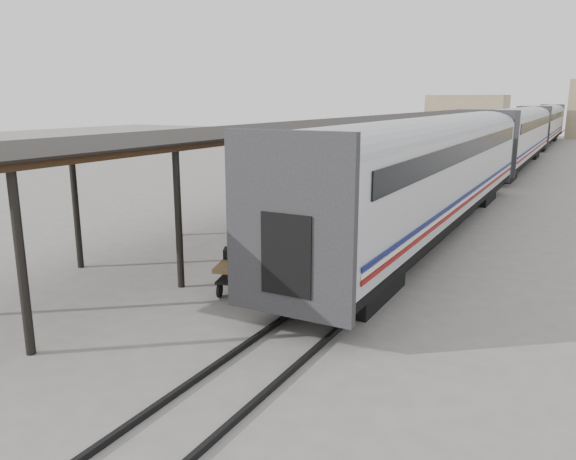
# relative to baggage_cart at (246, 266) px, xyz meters

# --- Properties ---
(ground) EXTENTS (160.00, 160.00, 0.00)m
(ground) POSITION_rel_baggage_cart_xyz_m (-0.32, 1.14, -0.65)
(ground) COLOR slate
(ground) RESTS_ON ground
(train) EXTENTS (3.45, 76.01, 4.01)m
(train) POSITION_rel_baggage_cart_xyz_m (2.87, 34.94, 2.04)
(train) COLOR silver
(train) RESTS_ON ground
(canopy) EXTENTS (4.90, 64.30, 4.15)m
(canopy) POSITION_rel_baggage_cart_xyz_m (-3.72, 25.14, 3.36)
(canopy) COLOR #422B19
(canopy) RESTS_ON ground
(rails) EXTENTS (1.54, 150.00, 0.12)m
(rails) POSITION_rel_baggage_cart_xyz_m (2.88, 35.14, -0.59)
(rails) COLOR black
(rails) RESTS_ON ground
(building_left) EXTENTS (12.00, 8.00, 6.00)m
(building_left) POSITION_rel_baggage_cart_xyz_m (-10.32, 83.14, 2.35)
(building_left) COLOR tan
(building_left) RESTS_ON ground
(baggage_cart) EXTENTS (1.93, 2.67, 0.86)m
(baggage_cart) POSITION_rel_baggage_cart_xyz_m (0.00, 0.00, 0.00)
(baggage_cart) COLOR brown
(baggage_cart) RESTS_ON ground
(suitcase_stack) EXTENTS (1.28, 1.43, 0.59)m
(suitcase_stack) POSITION_rel_baggage_cart_xyz_m (-0.22, 0.31, 0.40)
(suitcase_stack) COLOR #323234
(suitcase_stack) RESTS_ON baggage_cart
(luggage_tug) EXTENTS (1.32, 1.72, 1.35)m
(luggage_tug) POSITION_rel_baggage_cart_xyz_m (-2.09, 16.97, -0.03)
(luggage_tug) COLOR maroon
(luggage_tug) RESTS_ON ground
(porter) EXTENTS (0.48, 0.71, 1.90)m
(porter) POSITION_rel_baggage_cart_xyz_m (0.25, -0.65, 1.16)
(porter) COLOR navy
(porter) RESTS_ON baggage_cart
(pedestrian) EXTENTS (1.04, 0.55, 1.69)m
(pedestrian) POSITION_rel_baggage_cart_xyz_m (-3.76, 17.98, 0.19)
(pedestrian) COLOR black
(pedestrian) RESTS_ON ground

